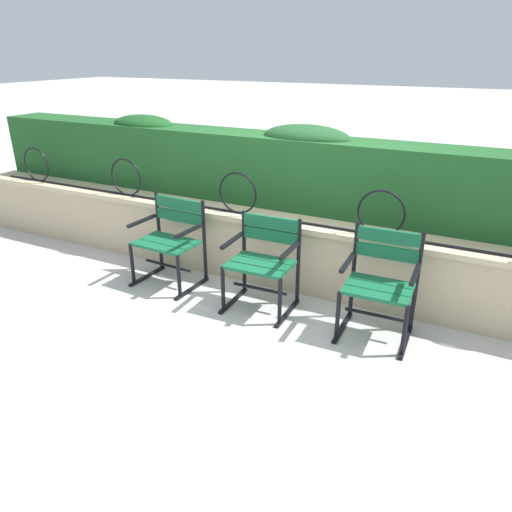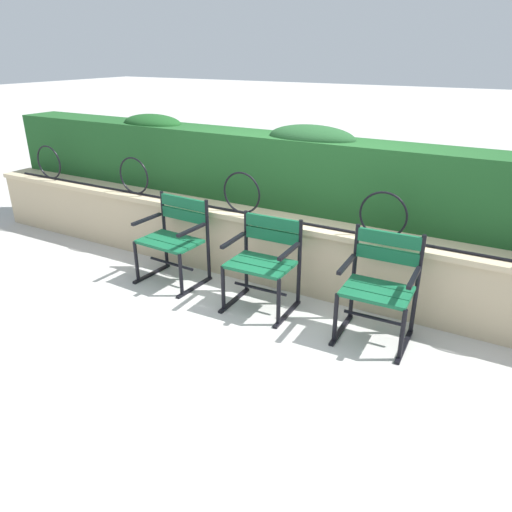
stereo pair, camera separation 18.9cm
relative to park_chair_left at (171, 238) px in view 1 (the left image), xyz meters
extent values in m
plane|color=#B7B5AF|center=(1.05, -0.26, -0.46)|extent=(60.00, 60.00, 0.00)
cube|color=tan|center=(1.05, 0.48, -0.15)|extent=(8.21, 0.35, 0.64)
cube|color=#CBB58F|center=(1.05, 0.48, 0.20)|extent=(8.21, 0.41, 0.05)
cylinder|color=black|center=(1.05, 0.40, 0.23)|extent=(7.65, 0.02, 0.02)
torus|color=black|center=(-2.27, 0.40, 0.43)|extent=(0.42, 0.02, 0.42)
torus|color=black|center=(-0.86, 0.40, 0.43)|extent=(0.42, 0.02, 0.42)
torus|color=black|center=(0.54, 0.40, 0.43)|extent=(0.42, 0.02, 0.42)
torus|color=black|center=(1.95, 0.40, 0.43)|extent=(0.42, 0.02, 0.42)
cube|color=#1E5123|center=(1.05, 0.90, 0.58)|extent=(8.04, 0.50, 0.71)
ellipsoid|color=#1A4B1E|center=(-0.97, 0.90, 0.93)|extent=(0.77, 0.45, 0.21)
ellipsoid|color=#1F4A25|center=(1.04, 0.90, 0.93)|extent=(0.89, 0.45, 0.25)
cube|color=#145B38|center=(-0.01, -0.21, -0.02)|extent=(0.59, 0.16, 0.03)
cube|color=#145B38|center=(0.00, -0.08, -0.02)|extent=(0.59, 0.16, 0.03)
cube|color=#145B38|center=(0.00, 0.06, -0.02)|extent=(0.59, 0.16, 0.03)
cube|color=#145B38|center=(0.01, 0.16, 0.31)|extent=(0.58, 0.06, 0.11)
cube|color=#145B38|center=(0.01, 0.16, 0.18)|extent=(0.58, 0.06, 0.11)
cylinder|color=black|center=(0.30, 0.15, -0.04)|extent=(0.04, 0.04, 0.85)
cylinder|color=black|center=(0.28, -0.28, -0.24)|extent=(0.04, 0.04, 0.44)
cube|color=black|center=(0.29, -0.09, -0.45)|extent=(0.07, 0.52, 0.02)
cube|color=black|center=(0.29, -0.09, 0.16)|extent=(0.06, 0.40, 0.03)
cylinder|color=black|center=(-0.28, 0.18, -0.04)|extent=(0.04, 0.04, 0.85)
cylinder|color=black|center=(-0.30, -0.25, -0.24)|extent=(0.04, 0.04, 0.44)
cube|color=black|center=(-0.29, -0.06, -0.45)|extent=(0.07, 0.52, 0.02)
cube|color=black|center=(-0.29, -0.06, 0.16)|extent=(0.06, 0.40, 0.03)
cylinder|color=black|center=(0.00, -0.08, -0.27)|extent=(0.55, 0.06, 0.03)
cube|color=#145B38|center=(1.05, -0.25, -0.02)|extent=(0.55, 0.14, 0.03)
cube|color=#145B38|center=(1.05, -0.12, -0.02)|extent=(0.55, 0.14, 0.03)
cube|color=#145B38|center=(1.04, 0.02, -0.02)|extent=(0.55, 0.14, 0.03)
cube|color=#145B38|center=(1.04, 0.12, 0.29)|extent=(0.55, 0.05, 0.11)
cube|color=#145B38|center=(1.04, 0.12, 0.17)|extent=(0.55, 0.05, 0.11)
cylinder|color=black|center=(1.31, 0.13, -0.05)|extent=(0.04, 0.04, 0.83)
cylinder|color=black|center=(1.33, -0.30, -0.24)|extent=(0.04, 0.04, 0.44)
cube|color=black|center=(1.32, -0.11, -0.45)|extent=(0.06, 0.52, 0.02)
cube|color=black|center=(1.32, -0.11, 0.16)|extent=(0.05, 0.40, 0.03)
cylinder|color=black|center=(0.76, 0.11, -0.05)|extent=(0.04, 0.04, 0.83)
cylinder|color=black|center=(0.78, -0.32, -0.24)|extent=(0.04, 0.04, 0.44)
cube|color=black|center=(0.77, -0.13, -0.45)|extent=(0.06, 0.52, 0.02)
cube|color=black|center=(0.77, -0.13, 0.16)|extent=(0.05, 0.40, 0.03)
cylinder|color=black|center=(1.05, -0.12, -0.27)|extent=(0.52, 0.04, 0.03)
cube|color=#145B38|center=(2.10, -0.25, -0.02)|extent=(0.53, 0.14, 0.03)
cube|color=#145B38|center=(2.10, -0.11, -0.02)|extent=(0.53, 0.14, 0.03)
cube|color=#145B38|center=(2.09, 0.02, -0.02)|extent=(0.53, 0.14, 0.03)
cube|color=#145B38|center=(2.09, 0.13, 0.34)|extent=(0.52, 0.05, 0.11)
cube|color=#145B38|center=(2.09, 0.13, 0.20)|extent=(0.52, 0.05, 0.11)
cylinder|color=black|center=(2.35, 0.14, -0.02)|extent=(0.04, 0.04, 0.88)
cylinder|color=black|center=(2.36, -0.29, -0.24)|extent=(0.04, 0.04, 0.44)
cube|color=black|center=(2.36, -0.10, -0.45)|extent=(0.06, 0.52, 0.02)
cube|color=black|center=(2.36, -0.10, 0.16)|extent=(0.05, 0.40, 0.03)
cylinder|color=black|center=(1.83, 0.12, -0.02)|extent=(0.04, 0.04, 0.88)
cylinder|color=black|center=(1.84, -0.31, -0.24)|extent=(0.04, 0.04, 0.44)
cube|color=black|center=(1.83, -0.12, -0.45)|extent=(0.06, 0.52, 0.02)
cube|color=black|center=(1.83, -0.12, 0.16)|extent=(0.05, 0.40, 0.03)
cylinder|color=black|center=(2.10, -0.11, -0.27)|extent=(0.50, 0.04, 0.03)
camera|label=1|loc=(2.77, -3.60, 1.73)|focal=33.82mm
camera|label=2|loc=(2.93, -3.51, 1.73)|focal=33.82mm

